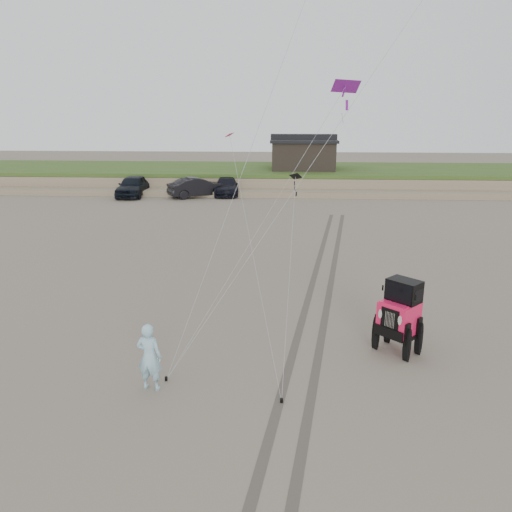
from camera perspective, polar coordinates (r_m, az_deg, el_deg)
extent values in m
plane|color=#6B6054|center=(14.88, 1.77, -13.00)|extent=(160.00, 160.00, 0.00)
cube|color=#7A6B54|center=(51.39, 3.06, 8.92)|extent=(160.00, 12.00, 1.40)
cube|color=#2D4719|center=(51.29, 3.07, 9.86)|extent=(160.00, 12.00, 0.35)
cube|color=#7A6B54|center=(45.02, 2.98, 7.29)|extent=(160.00, 3.50, 0.50)
cube|color=black|center=(50.18, 5.42, 11.36)|extent=(6.00, 5.00, 2.60)
cube|color=black|center=(50.08, 5.46, 12.99)|extent=(6.40, 5.40, 0.25)
cube|color=black|center=(50.06, 5.48, 13.41)|extent=(6.40, 1.20, 0.50)
imported|color=black|center=(45.55, -13.91, 7.78)|extent=(2.30, 5.37, 1.81)
imported|color=black|center=(44.12, -6.65, 7.81)|extent=(5.36, 4.11, 1.70)
imported|color=black|center=(45.19, -3.37, 7.97)|extent=(2.58, 5.39, 1.52)
imported|color=#82BCCA|center=(13.88, -12.10, -11.20)|extent=(0.75, 0.55, 1.90)
cube|color=black|center=(18.23, 4.56, 9.07)|extent=(0.48, 0.43, 0.29)
cube|color=#7C198C|center=(25.12, 10.23, 18.55)|extent=(1.39, 0.87, 0.61)
cube|color=#D41A5E|center=(21.93, -3.05, 13.67)|extent=(0.39, 0.50, 0.20)
cylinder|color=black|center=(14.59, -10.23, -13.64)|extent=(0.08, 0.08, 0.12)
cylinder|color=black|center=(13.45, 2.94, -16.18)|extent=(0.08, 0.08, 0.12)
cube|color=#4C443D|center=(22.23, 6.52, -2.91)|extent=(4.42, 29.74, 0.01)
cube|color=#4C443D|center=(22.29, 8.57, -2.94)|extent=(4.42, 29.74, 0.01)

